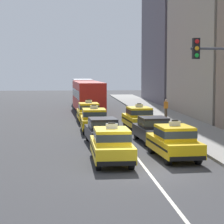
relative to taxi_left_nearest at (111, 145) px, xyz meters
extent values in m
plane|color=#353538|center=(1.41, -2.08, -0.88)|extent=(160.00, 160.00, 0.00)
cube|color=silver|center=(1.41, 17.92, -0.87)|extent=(0.14, 80.00, 0.01)
cube|color=gray|center=(7.01, 12.92, -0.80)|extent=(4.00, 90.00, 0.15)
cylinder|color=black|center=(-0.75, 1.57, -0.56)|extent=(0.24, 0.64, 0.64)
cylinder|color=black|center=(0.73, 1.58, -0.56)|extent=(0.24, 0.64, 0.64)
cylinder|color=black|center=(-0.73, -1.49, -0.56)|extent=(0.24, 0.64, 0.64)
cylinder|color=black|center=(0.75, -1.48, -0.56)|extent=(0.24, 0.64, 0.64)
cube|color=yellow|center=(0.00, 0.05, -0.21)|extent=(1.83, 4.51, 0.70)
cube|color=black|center=(0.00, 0.05, -0.16)|extent=(1.85, 4.15, 0.10)
cube|color=yellow|center=(0.00, -0.10, 0.46)|extent=(1.61, 2.11, 0.64)
cube|color=#2D3842|center=(0.00, -0.10, 0.46)|extent=(1.63, 2.13, 0.35)
cube|color=white|center=(0.00, -0.10, 0.90)|extent=(0.56, 0.12, 0.24)
cube|color=black|center=(0.00, -0.10, 1.05)|extent=(0.32, 0.11, 0.06)
cube|color=black|center=(-0.02, 2.26, -0.46)|extent=(1.71, 0.15, 0.20)
cube|color=black|center=(0.02, -2.16, -0.46)|extent=(1.71, 0.15, 0.20)
cylinder|color=black|center=(-0.84, 6.86, -0.56)|extent=(0.28, 0.65, 0.64)
cylinder|color=black|center=(0.60, 6.95, -0.56)|extent=(0.28, 0.65, 0.64)
cylinder|color=black|center=(-0.66, 4.03, -0.56)|extent=(0.28, 0.65, 0.64)
cylinder|color=black|center=(0.78, 4.12, -0.56)|extent=(0.28, 0.65, 0.64)
cube|color=black|center=(-0.03, 5.49, -0.23)|extent=(2.02, 4.40, 0.66)
cube|color=black|center=(-0.02, 5.39, 0.40)|extent=(1.68, 1.99, 0.60)
cube|color=#2D3842|center=(-0.02, 5.39, 0.40)|extent=(1.70, 2.01, 0.33)
cylinder|color=black|center=(-0.98, 12.65, -0.56)|extent=(0.24, 0.64, 0.64)
cylinder|color=black|center=(0.49, 12.66, -0.56)|extent=(0.24, 0.64, 0.64)
cylinder|color=black|center=(-0.97, 9.59, -0.56)|extent=(0.24, 0.64, 0.64)
cylinder|color=black|center=(0.51, 9.60, -0.56)|extent=(0.24, 0.64, 0.64)
cube|color=yellow|center=(-0.24, 11.13, -0.21)|extent=(1.83, 4.51, 0.70)
cube|color=black|center=(-0.24, 11.13, -0.16)|extent=(1.84, 4.15, 0.10)
cube|color=yellow|center=(-0.24, 10.98, 0.46)|extent=(1.61, 2.11, 0.64)
cube|color=#2D3842|center=(-0.24, 10.98, 0.46)|extent=(1.63, 2.13, 0.35)
cube|color=white|center=(-0.24, 10.98, 0.90)|extent=(0.56, 0.12, 0.24)
cube|color=black|center=(-0.24, 10.98, 1.05)|extent=(0.32, 0.11, 0.06)
cube|color=black|center=(-0.25, 13.34, -0.46)|extent=(1.71, 0.15, 0.20)
cube|color=black|center=(-0.22, 8.92, -0.46)|extent=(1.71, 0.15, 0.20)
cylinder|color=black|center=(-1.17, 18.50, -0.56)|extent=(0.26, 0.65, 0.64)
cylinder|color=black|center=(0.31, 18.55, -0.56)|extent=(0.26, 0.65, 0.64)
cylinder|color=black|center=(-1.06, 15.44, -0.56)|extent=(0.26, 0.65, 0.64)
cylinder|color=black|center=(0.41, 15.49, -0.56)|extent=(0.26, 0.65, 0.64)
cube|color=yellow|center=(-0.38, 17.00, -0.21)|extent=(1.96, 4.56, 0.70)
cube|color=black|center=(-0.38, 17.00, -0.16)|extent=(1.96, 4.20, 0.10)
cube|color=yellow|center=(-0.37, 16.85, 0.46)|extent=(1.67, 2.15, 0.64)
cube|color=#2D3842|center=(-0.37, 16.85, 0.46)|extent=(1.69, 2.18, 0.35)
cube|color=white|center=(-0.37, 16.85, 0.90)|extent=(0.56, 0.14, 0.24)
cube|color=black|center=(-0.37, 16.85, 1.05)|extent=(0.32, 0.12, 0.06)
cube|color=black|center=(-0.45, 19.21, -0.46)|extent=(1.71, 0.20, 0.20)
cube|color=black|center=(-0.30, 14.79, -0.46)|extent=(1.71, 0.20, 0.20)
cylinder|color=black|center=(-1.25, 29.12, -0.56)|extent=(0.27, 0.65, 0.64)
cylinder|color=black|center=(0.74, 29.22, -0.56)|extent=(0.27, 0.65, 0.64)
cylinder|color=black|center=(-0.92, 22.41, -0.56)|extent=(0.27, 0.65, 0.64)
cylinder|color=black|center=(1.08, 22.51, -0.56)|extent=(0.27, 0.65, 0.64)
cube|color=#B21E19|center=(-0.09, 25.81, 0.89)|extent=(3.05, 11.31, 2.90)
cube|color=#2D3842|center=(-0.09, 25.81, 1.14)|extent=(3.05, 10.86, 0.84)
cube|color=black|center=(-0.36, 31.36, 2.09)|extent=(2.13, 0.19, 0.36)
cylinder|color=black|center=(-1.33, 38.26, -0.56)|extent=(0.26, 0.65, 0.64)
cylinder|color=black|center=(0.57, 38.32, -0.56)|extent=(0.26, 0.65, 0.64)
cylinder|color=black|center=(-1.20, 34.36, -0.56)|extent=(0.26, 0.65, 0.64)
cylinder|color=black|center=(0.70, 34.42, -0.56)|extent=(0.26, 0.65, 0.64)
cube|color=black|center=(-0.41, 39.27, 0.49)|extent=(2.17, 2.27, 2.10)
cube|color=#2D3842|center=(-0.44, 40.34, 0.79)|extent=(1.93, 0.12, 0.76)
cube|color=#B2B7C1|center=(-0.31, 36.01, 1.04)|extent=(2.47, 5.27, 2.70)
cylinder|color=black|center=(2.37, 2.32, -0.56)|extent=(0.28, 0.65, 0.64)
cylinder|color=black|center=(3.84, 2.41, -0.56)|extent=(0.28, 0.65, 0.64)
cylinder|color=black|center=(2.56, -0.73, -0.56)|extent=(0.28, 0.65, 0.64)
cylinder|color=black|center=(4.03, -0.64, -0.56)|extent=(0.28, 0.65, 0.64)
cube|color=yellow|center=(3.20, 0.84, -0.21)|extent=(2.08, 4.60, 0.70)
cube|color=black|center=(3.20, 0.84, -0.16)|extent=(2.08, 4.25, 0.10)
cube|color=yellow|center=(3.21, 0.69, 0.46)|extent=(1.73, 2.20, 0.64)
cube|color=#2D3842|center=(3.21, 0.69, 0.46)|extent=(1.75, 2.22, 0.35)
cube|color=white|center=(3.21, 0.69, 0.90)|extent=(0.57, 0.15, 0.24)
cube|color=black|center=(3.21, 0.69, 1.05)|extent=(0.33, 0.13, 0.06)
cube|color=black|center=(3.06, 3.05, -0.46)|extent=(1.72, 0.25, 0.20)
cube|color=black|center=(3.34, -1.37, -0.46)|extent=(1.72, 0.25, 0.20)
cylinder|color=black|center=(2.28, 7.23, -0.56)|extent=(0.28, 0.65, 0.64)
cylinder|color=black|center=(3.72, 7.31, -0.56)|extent=(0.28, 0.65, 0.64)
cylinder|color=black|center=(2.45, 4.39, -0.56)|extent=(0.28, 0.65, 0.64)
cylinder|color=black|center=(3.89, 4.48, -0.56)|extent=(0.28, 0.65, 0.64)
cube|color=black|center=(3.09, 5.85, -0.23)|extent=(2.02, 4.40, 0.66)
cube|color=black|center=(3.09, 5.75, 0.40)|extent=(1.67, 1.99, 0.60)
cube|color=#2D3842|center=(3.09, 5.75, 0.40)|extent=(1.69, 2.01, 0.33)
cylinder|color=black|center=(2.34, 13.71, -0.56)|extent=(0.28, 0.65, 0.64)
cylinder|color=black|center=(3.82, 13.80, -0.56)|extent=(0.28, 0.65, 0.64)
cylinder|color=black|center=(2.54, 10.66, -0.56)|extent=(0.28, 0.65, 0.64)
cylinder|color=black|center=(4.01, 10.75, -0.56)|extent=(0.28, 0.65, 0.64)
cube|color=yellow|center=(3.18, 12.23, -0.21)|extent=(2.08, 4.60, 0.70)
cube|color=black|center=(3.18, 12.23, -0.16)|extent=(2.08, 4.25, 0.10)
cube|color=yellow|center=(3.19, 12.08, 0.46)|extent=(1.73, 2.20, 0.64)
cube|color=#2D3842|center=(3.19, 12.08, 0.46)|extent=(1.75, 2.22, 0.35)
cube|color=white|center=(3.19, 12.08, 0.90)|extent=(0.57, 0.15, 0.24)
cube|color=black|center=(3.19, 12.08, 1.05)|extent=(0.33, 0.13, 0.06)
cube|color=black|center=(3.04, 14.43, -0.46)|extent=(1.72, 0.25, 0.20)
cube|color=black|center=(3.31, 10.02, -0.46)|extent=(1.72, 0.25, 0.20)
cylinder|color=#473828|center=(6.52, 18.23, -0.29)|extent=(0.24, 0.24, 0.88)
cube|color=orange|center=(6.52, 18.23, 0.45)|extent=(0.36, 0.22, 0.59)
sphere|color=tan|center=(6.52, 18.23, 0.86)|extent=(0.20, 0.20, 0.20)
cube|color=black|center=(2.66, -4.87, 4.32)|extent=(0.24, 0.24, 0.76)
sphere|color=red|center=(2.66, -5.00, 4.57)|extent=(0.16, 0.16, 0.16)
sphere|color=orange|center=(2.66, -5.00, 4.32)|extent=(0.16, 0.16, 0.16)
sphere|color=green|center=(2.66, -5.00, 4.07)|extent=(0.16, 0.16, 0.16)
camera|label=1|loc=(-1.96, -21.29, 3.54)|focal=73.01mm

